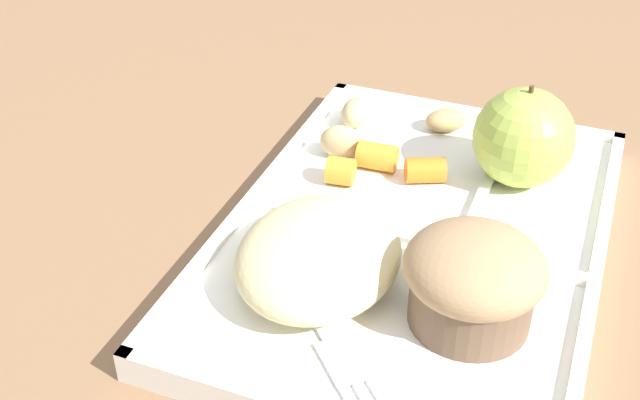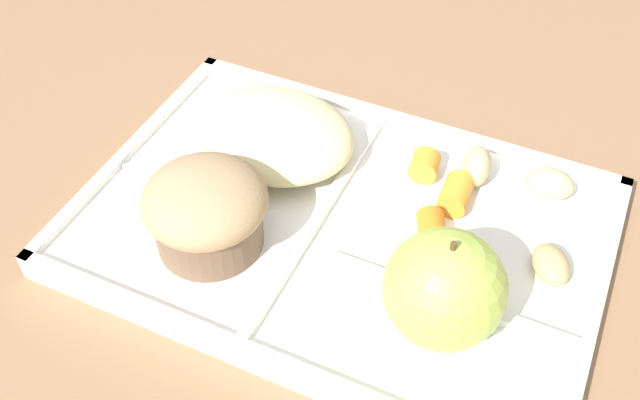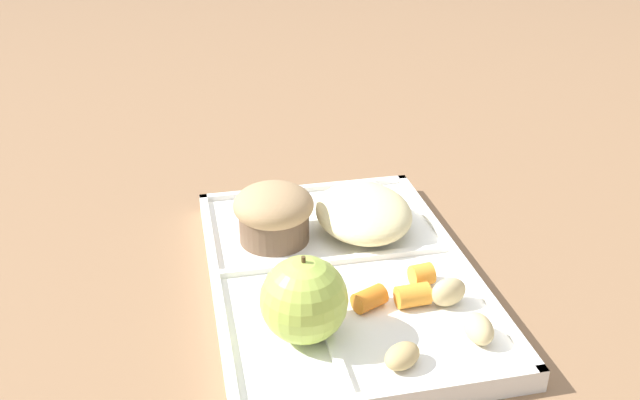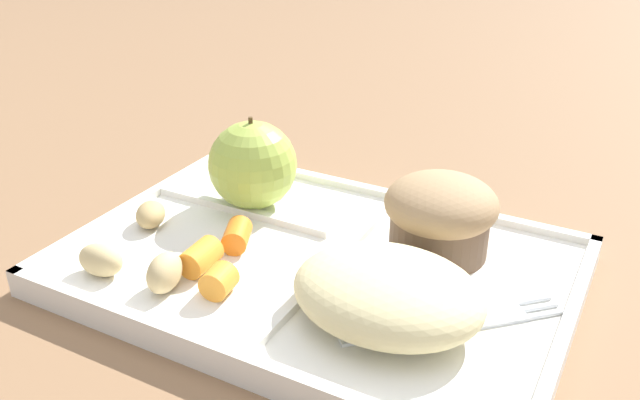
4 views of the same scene
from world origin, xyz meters
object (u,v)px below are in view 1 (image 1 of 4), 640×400
object	(u,v)px
green_apple	(523,138)
bran_muffin	(473,279)
plastic_fork	(329,340)
lunch_tray	(415,239)

from	to	relation	value
green_apple	bran_muffin	size ratio (longest dim) A/B	0.95
bran_muffin	plastic_fork	xyz separation A→B (m)	(0.05, -0.07, -0.03)
green_apple	bran_muffin	world-z (taller)	green_apple
lunch_tray	green_apple	world-z (taller)	green_apple
lunch_tray	bran_muffin	distance (m)	0.10
lunch_tray	bran_muffin	xyz separation A→B (m)	(0.07, 0.05, 0.04)
plastic_fork	lunch_tray	bearing A→B (deg)	171.64
bran_muffin	green_apple	bearing A→B (deg)	180.00
lunch_tray	bran_muffin	bearing A→B (deg)	35.74
plastic_fork	green_apple	bearing A→B (deg)	161.43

